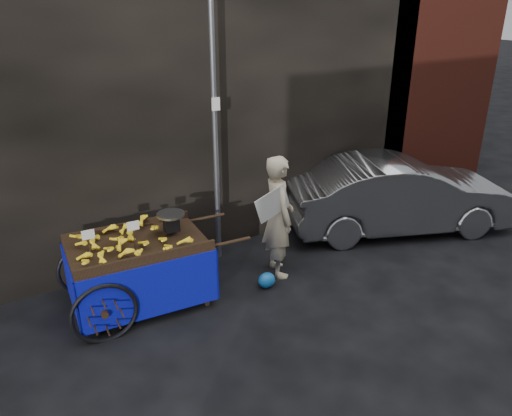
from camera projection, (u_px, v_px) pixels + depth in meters
ground at (244, 301)px, 6.70m from camera, size 80.00×80.00×0.00m
building_wall at (182, 82)px, 7.93m from camera, size 13.50×2.00×5.00m
street_pole at (215, 131)px, 7.06m from camera, size 0.12×0.10×4.00m
banana_cart at (134, 251)px, 6.33m from camera, size 2.44×1.29×1.29m
vendor at (278, 217)px, 7.05m from camera, size 0.81×0.75×1.80m
plastic_bag at (267, 280)px, 6.98m from camera, size 0.25×0.20×0.23m
parked_car at (399, 195)px, 8.53m from camera, size 4.08×2.68×1.27m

